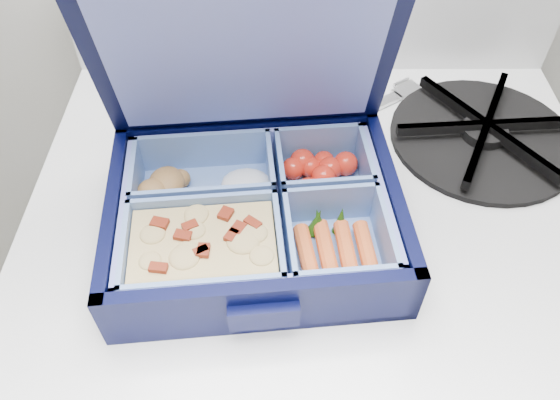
{
  "coord_description": "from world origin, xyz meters",
  "views": [
    {
      "loc": [
        -0.17,
        1.35,
        1.26
      ],
      "look_at": [
        -0.17,
        1.67,
        0.9
      ],
      "focal_mm": 35.0,
      "sensor_mm": 36.0,
      "label": 1
    }
  ],
  "objects_px": {
    "stove": "(306,387)",
    "fork": "(345,120)",
    "bento_box": "(255,215)",
    "burner_grate": "(485,130)"
  },
  "relations": [
    {
      "from": "stove",
      "to": "fork",
      "type": "relative_size",
      "value": 4.31
    },
    {
      "from": "stove",
      "to": "bento_box",
      "type": "distance_m",
      "value": 0.47
    },
    {
      "from": "fork",
      "to": "burner_grate",
      "type": "bearing_deg",
      "value": 45.12
    },
    {
      "from": "fork",
      "to": "bento_box",
      "type": "bearing_deg",
      "value": -64.02
    },
    {
      "from": "stove",
      "to": "burner_grate",
      "type": "xyz_separation_m",
      "value": [
        0.18,
        0.1,
        0.44
      ]
    },
    {
      "from": "bento_box",
      "to": "stove",
      "type": "bearing_deg",
      "value": 22.79
    },
    {
      "from": "burner_grate",
      "to": "fork",
      "type": "bearing_deg",
      "value": 168.59
    },
    {
      "from": "stove",
      "to": "burner_grate",
      "type": "height_order",
      "value": "burner_grate"
    },
    {
      "from": "stove",
      "to": "burner_grate",
      "type": "bearing_deg",
      "value": 28.75
    },
    {
      "from": "burner_grate",
      "to": "fork",
      "type": "distance_m",
      "value": 0.15
    }
  ]
}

